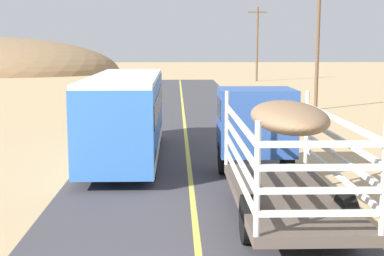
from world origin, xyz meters
TOP-DOWN VIEW (x-y plane):
  - livestock_truck at (2.23, 9.23)m, footprint 2.53×9.70m
  - bus at (-2.38, 13.95)m, footprint 2.54×10.00m
  - power_pole_mid at (8.87, 29.74)m, footprint 2.20×0.24m
  - power_pole_far at (8.87, 57.50)m, footprint 2.20×0.24m

SIDE VIEW (x-z plane):
  - bus at x=-2.38m, z-range 0.14..3.35m
  - livestock_truck at x=2.23m, z-range 0.28..3.30m
  - power_pole_mid at x=8.87m, z-range 0.29..8.58m
  - power_pole_far at x=8.87m, z-range 0.30..8.75m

